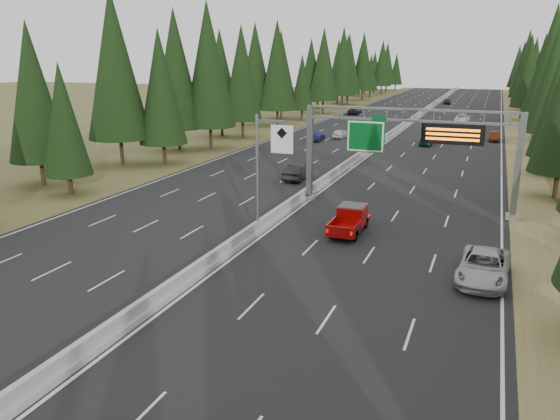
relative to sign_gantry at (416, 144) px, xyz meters
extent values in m
cube|color=black|center=(-8.92, 45.12, -5.23)|extent=(32.00, 260.00, 0.08)
cube|color=olive|center=(8.88, 45.12, -5.24)|extent=(3.60, 260.00, 0.06)
cube|color=brown|center=(-26.72, 45.12, -5.24)|extent=(3.60, 260.00, 0.06)
cube|color=#9B9A95|center=(-8.92, 45.12, -5.04)|extent=(0.70, 260.00, 0.30)
cube|color=#9B9A95|center=(-8.92, 45.12, -4.64)|extent=(0.30, 260.00, 0.60)
cube|color=slate|center=(-8.57, 0.12, -1.29)|extent=(0.45, 0.45, 7.80)
cube|color=#9B9A95|center=(-8.57, 0.12, -5.04)|extent=(0.90, 0.90, 0.30)
cube|color=slate|center=(7.28, 0.12, -1.29)|extent=(0.45, 0.45, 7.80)
cube|color=#9B9A95|center=(7.28, 0.12, -5.04)|extent=(0.90, 0.90, 0.30)
cube|color=slate|center=(-0.64, 0.12, 2.53)|extent=(15.85, 0.35, 0.16)
cube|color=slate|center=(-0.64, 0.12, 1.69)|extent=(15.85, 0.35, 0.16)
cube|color=#054C19|center=(-3.92, -0.13, 0.36)|extent=(3.00, 0.10, 2.50)
cube|color=silver|center=(-3.92, -0.19, 0.36)|extent=(2.85, 0.02, 2.35)
cube|color=#054C19|center=(-2.92, -0.13, 1.86)|extent=(1.10, 0.10, 0.45)
cube|color=black|center=(2.58, -0.18, 0.86)|extent=(4.50, 0.40, 1.50)
cube|color=orange|center=(2.58, -0.40, 1.21)|extent=(3.80, 0.02, 0.18)
cube|color=orange|center=(2.58, -0.40, 0.86)|extent=(3.80, 0.02, 0.18)
cube|color=orange|center=(2.58, -0.40, 0.51)|extent=(3.80, 0.02, 0.18)
cylinder|color=slate|center=(-8.92, -9.88, -1.19)|extent=(0.20, 0.20, 8.00)
cube|color=#9B9A95|center=(-8.92, -9.88, -5.09)|extent=(0.50, 0.50, 0.20)
cube|color=slate|center=(-7.92, -9.88, 2.41)|extent=(2.00, 0.15, 0.15)
cube|color=silver|center=(-7.12, -10.00, 1.31)|extent=(1.50, 0.06, 1.80)
cylinder|color=black|center=(10.77, 8.23, -4.14)|extent=(0.40, 0.40, 2.25)
cylinder|color=black|center=(10.82, 18.12, -4.29)|extent=(0.40, 0.40, 1.96)
cone|color=black|center=(10.82, 18.12, 1.84)|extent=(4.41, 4.41, 10.30)
cylinder|color=black|center=(11.59, 33.22, -4.02)|extent=(0.40, 0.40, 2.51)
cone|color=black|center=(11.59, 33.22, 3.81)|extent=(5.64, 5.64, 13.15)
cylinder|color=black|center=(11.99, 45.36, -3.76)|extent=(0.40, 0.40, 3.02)
cone|color=black|center=(11.99, 45.36, 5.66)|extent=(6.78, 6.78, 15.83)
cylinder|color=black|center=(11.52, 57.49, -4.35)|extent=(0.40, 0.40, 1.85)
cone|color=black|center=(11.52, 57.49, 1.42)|extent=(4.15, 4.15, 9.69)
cylinder|color=black|center=(14.54, 59.12, -3.81)|extent=(0.40, 0.40, 2.93)
cylinder|color=black|center=(10.37, 71.20, -4.06)|extent=(0.40, 0.40, 2.41)
cone|color=black|center=(10.37, 71.20, 3.47)|extent=(5.42, 5.42, 12.65)
cylinder|color=black|center=(15.04, 69.23, -4.14)|extent=(0.40, 0.40, 2.26)
cone|color=black|center=(15.04, 69.23, 2.92)|extent=(5.08, 5.08, 11.85)
cylinder|color=black|center=(10.90, 83.82, -3.97)|extent=(0.40, 0.40, 2.60)
cone|color=black|center=(10.90, 83.82, 4.15)|extent=(5.85, 5.85, 13.64)
cylinder|color=black|center=(14.30, 83.92, -4.10)|extent=(0.40, 0.40, 2.33)
cone|color=black|center=(14.30, 83.92, 3.18)|extent=(5.25, 5.25, 12.24)
cylinder|color=black|center=(10.77, 93.19, -3.88)|extent=(0.40, 0.40, 2.78)
cone|color=black|center=(10.77, 93.19, 4.81)|extent=(6.26, 6.26, 14.60)
cylinder|color=black|center=(14.63, 94.48, -4.09)|extent=(0.40, 0.40, 2.36)
cone|color=black|center=(14.63, 94.48, 3.28)|extent=(5.30, 5.30, 12.38)
cylinder|color=black|center=(11.64, 106.03, -4.15)|extent=(0.40, 0.40, 2.23)
cone|color=black|center=(11.64, 106.03, 2.83)|extent=(5.03, 5.03, 11.73)
cylinder|color=black|center=(15.05, 108.26, -4.30)|extent=(0.40, 0.40, 1.93)
cone|color=black|center=(15.05, 108.26, 1.73)|extent=(4.34, 4.34, 10.13)
cylinder|color=black|center=(10.85, 118.12, -4.03)|extent=(0.40, 0.40, 2.48)
cone|color=black|center=(10.85, 118.12, 3.71)|extent=(5.58, 5.58, 13.01)
cylinder|color=black|center=(15.63, 118.46, -3.86)|extent=(0.40, 0.40, 2.82)
cone|color=black|center=(15.63, 118.46, 4.96)|extent=(6.35, 6.35, 14.81)
cylinder|color=black|center=(11.17, 130.70, -4.03)|extent=(0.40, 0.40, 2.48)
cone|color=black|center=(11.17, 130.70, 3.73)|extent=(5.59, 5.59, 13.04)
cylinder|color=black|center=(14.72, 132.84, -4.37)|extent=(0.40, 0.40, 1.79)
cone|color=black|center=(14.72, 132.84, 1.22)|extent=(4.03, 4.03, 9.40)
cylinder|color=black|center=(10.44, 144.86, -4.06)|extent=(0.40, 0.40, 2.42)
cone|color=black|center=(10.44, 144.86, 3.52)|extent=(5.45, 5.45, 12.73)
cylinder|color=black|center=(14.99, 145.34, -3.87)|extent=(0.40, 0.40, 2.80)
cone|color=black|center=(14.99, 145.34, 4.87)|extent=(6.29, 6.29, 14.68)
cylinder|color=black|center=(11.55, 159.11, -4.35)|extent=(0.40, 0.40, 1.84)
cone|color=black|center=(11.55, 159.11, 1.41)|extent=(4.15, 4.15, 9.68)
cylinder|color=black|center=(14.85, 158.02, -4.09)|extent=(0.40, 0.40, 2.37)
cone|color=black|center=(14.85, 158.02, 3.31)|extent=(5.33, 5.33, 12.43)
cylinder|color=black|center=(-28.38, -5.94, -4.36)|extent=(0.40, 0.40, 1.81)
cone|color=black|center=(-28.38, -5.94, 1.30)|extent=(4.08, 4.08, 9.52)
cylinder|color=black|center=(-33.42, -3.88, -4.08)|extent=(0.40, 0.40, 2.38)
cone|color=black|center=(-33.42, -3.88, 3.35)|extent=(5.35, 5.35, 12.48)
cylinder|color=black|center=(-28.61, 9.18, -4.10)|extent=(0.40, 0.40, 2.35)
cone|color=black|center=(-28.61, 9.18, 3.24)|extent=(5.28, 5.28, 12.32)
cylinder|color=black|center=(-32.69, 7.00, -3.77)|extent=(0.40, 0.40, 2.99)
cone|color=black|center=(-32.69, 7.00, 5.58)|extent=(6.73, 6.73, 15.71)
cylinder|color=black|center=(-28.75, 20.29, -3.80)|extent=(0.40, 0.40, 2.95)
cone|color=black|center=(-28.75, 20.29, 5.41)|extent=(6.63, 6.63, 15.47)
cylinder|color=black|center=(-32.20, 18.17, -3.87)|extent=(0.40, 0.40, 2.80)
cone|color=black|center=(-32.20, 18.17, 4.89)|extent=(6.31, 6.31, 14.71)
cylinder|color=black|center=(-29.24, 31.11, -3.98)|extent=(0.40, 0.40, 2.58)
cone|color=black|center=(-29.24, 31.11, 4.07)|extent=(5.80, 5.80, 13.53)
cylinder|color=black|center=(-32.89, 31.52, -4.02)|extent=(0.40, 0.40, 2.50)
cone|color=black|center=(-32.89, 31.52, 3.81)|extent=(5.63, 5.63, 13.14)
cylinder|color=black|center=(-29.51, 45.76, -3.86)|extent=(0.40, 0.40, 2.82)
cone|color=black|center=(-29.51, 45.76, 4.96)|extent=(6.35, 6.35, 14.82)
cylinder|color=black|center=(-33.84, 46.47, -3.88)|extent=(0.40, 0.40, 2.78)
cone|color=black|center=(-33.84, 46.47, 4.80)|extent=(6.25, 6.25, 14.59)
cylinder|color=black|center=(-28.73, 56.29, -4.30)|extent=(0.40, 0.40, 1.94)
cone|color=black|center=(-28.73, 56.29, 1.77)|extent=(4.37, 4.37, 10.20)
cylinder|color=black|center=(-33.57, 57.94, -3.95)|extent=(0.40, 0.40, 2.64)
cone|color=black|center=(-33.57, 57.94, 4.30)|extent=(5.94, 5.94, 13.86)
cylinder|color=black|center=(-28.68, 69.67, -3.87)|extent=(0.40, 0.40, 2.79)
cone|color=black|center=(-28.68, 69.67, 4.84)|extent=(6.27, 6.27, 14.64)
cylinder|color=black|center=(-31.99, 71.47, -4.03)|extent=(0.40, 0.40, 2.47)
cone|color=black|center=(-31.99, 71.47, 3.69)|extent=(5.56, 5.56, 12.97)
cylinder|color=black|center=(-28.41, 84.18, -3.81)|extent=(0.40, 0.40, 2.92)
cone|color=black|center=(-28.41, 84.18, 5.32)|extent=(6.57, 6.57, 15.34)
cylinder|color=black|center=(-33.50, 81.03, -4.28)|extent=(0.40, 0.40, 1.99)
cone|color=black|center=(-33.50, 81.03, 1.93)|extent=(4.47, 4.47, 10.43)
cylinder|color=black|center=(-29.37, 93.14, -3.89)|extent=(0.40, 0.40, 2.76)
cone|color=black|center=(-29.37, 93.14, 4.72)|extent=(6.20, 6.20, 14.47)
cylinder|color=black|center=(-32.96, 96.53, -3.98)|extent=(0.40, 0.40, 2.57)
cone|color=black|center=(-32.96, 96.53, 4.05)|extent=(5.78, 5.78, 13.49)
cylinder|color=black|center=(-29.49, 109.37, -3.82)|extent=(0.40, 0.40, 2.90)
cone|color=black|center=(-29.49, 109.37, 5.24)|extent=(6.52, 6.52, 15.21)
cylinder|color=black|center=(-33.19, 106.38, -3.89)|extent=(0.40, 0.40, 2.75)
cone|color=black|center=(-33.19, 106.38, 4.71)|extent=(6.20, 6.20, 14.46)
cylinder|color=black|center=(-29.66, 120.20, -4.28)|extent=(0.40, 0.40, 1.98)
cone|color=black|center=(-29.66, 120.20, 1.90)|extent=(4.45, 4.45, 10.38)
cylinder|color=black|center=(-33.31, 121.37, -4.12)|extent=(0.40, 0.40, 2.29)
cone|color=black|center=(-33.31, 121.37, 3.04)|extent=(5.16, 5.16, 12.03)
cylinder|color=black|center=(-28.95, 133.31, -3.93)|extent=(0.40, 0.40, 2.68)
cone|color=black|center=(-28.95, 133.31, 4.44)|extent=(6.02, 6.02, 14.06)
cylinder|color=black|center=(-33.88, 131.47, -4.04)|extent=(0.40, 0.40, 2.46)
cone|color=black|center=(-33.88, 131.47, 3.65)|extent=(5.53, 5.53, 12.91)
cylinder|color=black|center=(-29.84, 145.79, -3.96)|extent=(0.40, 0.40, 2.61)
cone|color=black|center=(-29.84, 145.79, 4.21)|extent=(5.88, 5.88, 13.72)
cylinder|color=black|center=(-33.64, 144.34, -4.19)|extent=(0.40, 0.40, 2.16)
cone|color=black|center=(-33.64, 144.34, 2.56)|extent=(4.86, 4.86, 11.34)
cylinder|color=black|center=(-28.55, 156.65, -4.24)|extent=(0.40, 0.40, 2.06)
cone|color=black|center=(-28.55, 156.65, 2.21)|extent=(4.64, 4.64, 10.84)
cylinder|color=black|center=(-32.02, 158.36, -4.04)|extent=(0.40, 0.40, 2.46)
cone|color=black|center=(-32.02, 158.36, 3.65)|extent=(5.53, 5.53, 12.91)
imported|color=#ADACB1|center=(5.58, -12.98, -4.42)|extent=(2.87, 5.69, 1.55)
cylinder|color=black|center=(-3.95, -9.09, -4.82)|extent=(0.28, 0.75, 0.75)
cylinder|color=black|center=(-2.37, -9.09, -4.82)|extent=(0.28, 0.75, 0.75)
cylinder|color=black|center=(-3.95, -6.02, -4.82)|extent=(0.28, 0.75, 0.75)
cylinder|color=black|center=(-2.37, -6.02, -4.82)|extent=(0.28, 0.75, 0.75)
cube|color=#9D0A09|center=(-3.16, -7.51, -4.68)|extent=(1.86, 5.22, 0.28)
cube|color=#9D0A09|center=(-3.16, -6.67, -4.02)|extent=(1.77, 2.05, 1.02)
cube|color=black|center=(-3.16, -6.67, -3.74)|extent=(1.58, 1.77, 0.51)
cube|color=#9D0A09|center=(-4.05, -8.91, -4.35)|extent=(0.09, 2.24, 0.56)
cube|color=#9D0A09|center=(-2.28, -8.91, -4.35)|extent=(0.09, 2.24, 0.56)
cube|color=#9D0A09|center=(-3.16, -10.03, -4.35)|extent=(1.86, 0.09, 0.56)
imported|color=#124F2D|center=(-3.00, 33.43, -4.50)|extent=(1.75, 4.10, 1.38)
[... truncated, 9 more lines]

